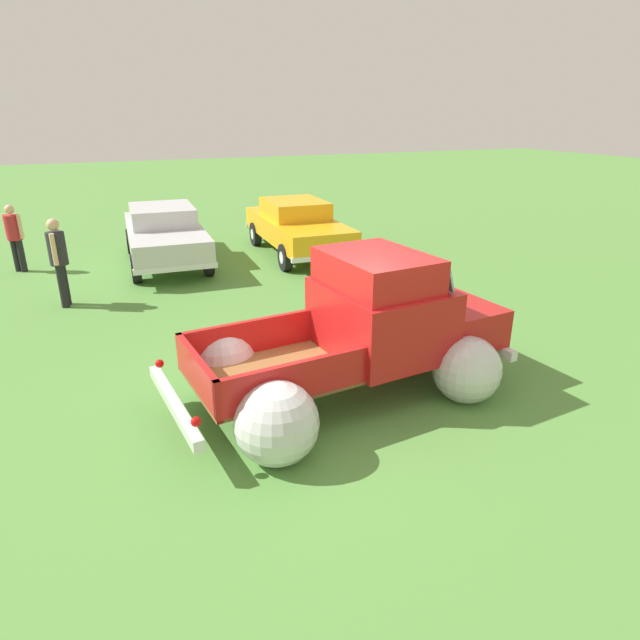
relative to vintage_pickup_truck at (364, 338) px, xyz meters
name	(u,v)px	position (x,y,z in m)	size (l,w,h in m)	color
ground_plane	(339,394)	(-0.39, -0.04, -0.76)	(80.00, 80.00, 0.00)	#548C3D
vintage_pickup_truck	(364,338)	(0.00, 0.00, 0.00)	(4.77, 3.10, 1.96)	black
show_car_0	(165,233)	(-1.49, 7.96, 0.03)	(2.04, 4.66, 1.43)	black
show_car_1	(297,225)	(1.91, 7.51, 0.02)	(1.96, 4.57, 1.43)	black
spectator_0	(59,257)	(-3.85, 5.41, 0.24)	(0.40, 0.54, 1.75)	black
spectator_1	(14,234)	(-4.87, 8.57, 0.15)	(0.48, 0.48, 1.61)	black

